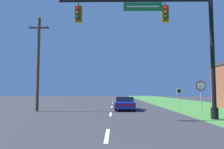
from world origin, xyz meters
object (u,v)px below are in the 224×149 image
Objects in this scene: signal_mast at (174,37)px; stop_sign at (201,90)px; route_sign_post at (179,93)px; utility_pole_near at (38,62)px; car_ahead at (125,103)px.

stop_sign is (2.80, 3.13, -3.27)m from signal_mast.
stop_sign reaches higher than route_sign_post.
car_ahead is at bearing 12.44° from utility_pole_near.
signal_mast is at bearing -27.81° from utility_pole_near.
route_sign_post reaches higher than car_ahead.
car_ahead is 1.73× the size of stop_sign.
route_sign_post is (-0.10, 5.25, -0.34)m from stop_sign.
signal_mast is 9.51m from route_sign_post.
route_sign_post is at bearing 91.05° from stop_sign.
stop_sign is at bearing 48.13° from signal_mast.
signal_mast is 4.87× the size of route_sign_post.
stop_sign reaches higher than car_ahead.
utility_pole_near is at bearing 169.74° from stop_sign.
route_sign_post is at bearing 12.17° from utility_pole_near.
car_ahead is (-2.77, 7.23, -4.53)m from signal_mast.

